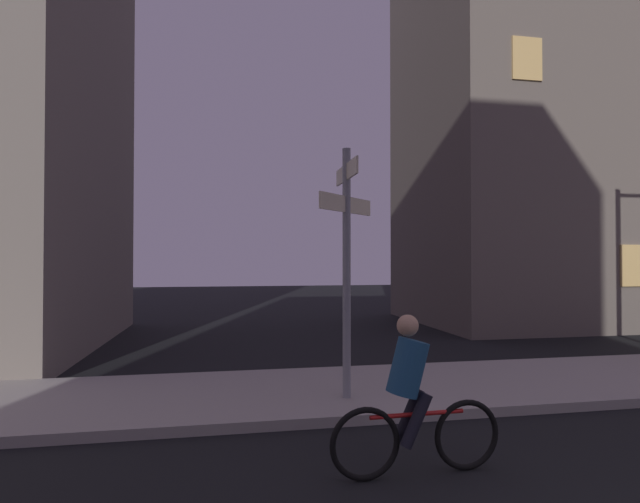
% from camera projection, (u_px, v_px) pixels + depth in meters
% --- Properties ---
extents(sidewalk_kerb, '(40.00, 2.96, 0.14)m').
position_uv_depth(sidewalk_kerb, '(426.00, 387.00, 8.21)').
color(sidewalk_kerb, '#9E9991').
rests_on(sidewalk_kerb, ground_plane).
extents(signpost, '(1.02, 1.24, 3.67)m').
position_uv_depth(signpost, '(347.00, 250.00, 7.36)').
color(signpost, gray).
rests_on(signpost, sidewalk_kerb).
extents(cyclist, '(1.82, 0.34, 1.61)m').
position_uv_depth(cyclist, '(412.00, 401.00, 5.00)').
color(cyclist, black).
rests_on(cyclist, ground_plane).
extents(building_right_block, '(13.48, 6.72, 20.22)m').
position_uv_depth(building_right_block, '(597.00, 41.00, 18.10)').
color(building_right_block, '#6B6056').
rests_on(building_right_block, ground_plane).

